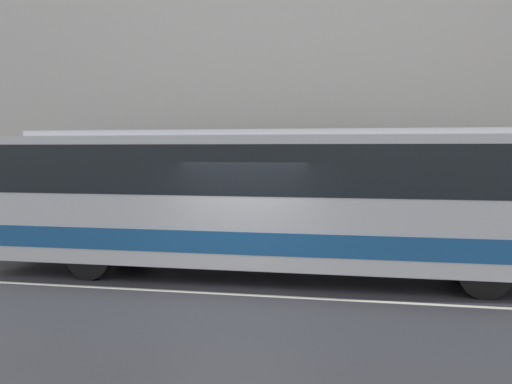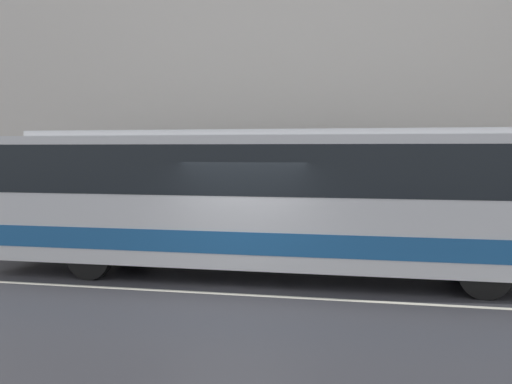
# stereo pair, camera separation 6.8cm
# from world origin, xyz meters

# --- Properties ---
(ground_plane) EXTENTS (60.00, 60.00, 0.00)m
(ground_plane) POSITION_xyz_m (0.00, 0.00, 0.00)
(ground_plane) COLOR #333338
(sidewalk) EXTENTS (60.00, 2.29, 0.12)m
(sidewalk) POSITION_xyz_m (0.00, 5.14, 0.06)
(sidewalk) COLOR #A09E99
(sidewalk) RESTS_ON ground_plane
(building_facade) EXTENTS (60.00, 0.35, 12.09)m
(building_facade) POSITION_xyz_m (0.00, 6.43, 5.84)
(building_facade) COLOR silver
(building_facade) RESTS_ON ground_plane
(lane_stripe) EXTENTS (54.00, 0.14, 0.01)m
(lane_stripe) POSITION_xyz_m (0.00, 0.00, 0.00)
(lane_stripe) COLOR beige
(lane_stripe) RESTS_ON ground_plane
(transit_bus) EXTENTS (11.91, 2.56, 3.15)m
(transit_bus) POSITION_xyz_m (0.19, 1.76, 1.78)
(transit_bus) COLOR silver
(transit_bus) RESTS_ON ground_plane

